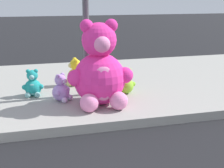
# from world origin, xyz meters

# --- Properties ---
(sidewalk) EXTENTS (28.00, 4.40, 0.15)m
(sidewalk) POSITION_xyz_m (0.00, 5.20, 0.07)
(sidewalk) COLOR #9E9B93
(sidewalk) RESTS_ON ground_plane
(sign_pole) EXTENTS (0.56, 0.11, 3.20)m
(sign_pole) POSITION_xyz_m (1.00, 4.40, 1.85)
(sign_pole) COLOR #4C4C51
(sign_pole) RESTS_ON sidewalk
(plush_pink_large) EXTENTS (1.10, 0.96, 1.42)m
(plush_pink_large) POSITION_xyz_m (1.11, 3.81, 0.72)
(plush_pink_large) COLOR #F22D93
(plush_pink_large) RESTS_ON sidewalk
(plush_teal) EXTENTS (0.38, 0.35, 0.50)m
(plush_teal) POSITION_xyz_m (0.03, 4.57, 0.35)
(plush_teal) COLOR teal
(plush_teal) RESTS_ON sidewalk
(plush_lime) EXTENTS (0.36, 0.34, 0.48)m
(plush_lime) POSITION_xyz_m (1.71, 4.30, 0.34)
(plush_lime) COLOR #8CD133
(plush_lime) RESTS_ON sidewalk
(plush_yellow) EXTENTS (0.38, 0.43, 0.56)m
(plush_yellow) POSITION_xyz_m (0.88, 5.12, 0.37)
(plush_yellow) COLOR yellow
(plush_yellow) RESTS_ON sidewalk
(plush_lavender) EXTENTS (0.35, 0.35, 0.49)m
(plush_lavender) POSITION_xyz_m (0.50, 4.16, 0.35)
(plush_lavender) COLOR #B28CD8
(plush_lavender) RESTS_ON sidewalk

